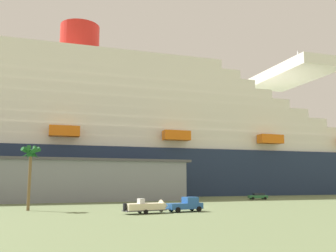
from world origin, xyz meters
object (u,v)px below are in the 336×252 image
object	(u,v)px
small_boat_on_trailer	(149,207)
parked_car_green_wagon	(258,196)
palm_tree	(31,157)
cruise_ship	(152,143)
pickup_truck	(186,205)

from	to	relation	value
small_boat_on_trailer	parked_car_green_wagon	bearing A→B (deg)	41.59
palm_tree	cruise_ship	bearing A→B (deg)	59.59
pickup_truck	palm_tree	world-z (taller)	palm_tree
cruise_ship	palm_tree	xyz separation A→B (m)	(-34.65, -59.03, -8.71)
cruise_ship	parked_car_green_wagon	distance (m)	44.82
pickup_truck	parked_car_green_wagon	world-z (taller)	pickup_truck
cruise_ship	parked_car_green_wagon	size ratio (longest dim) A/B	44.28
parked_car_green_wagon	cruise_ship	bearing A→B (deg)	116.10
cruise_ship	small_boat_on_trailer	distance (m)	73.28
parked_car_green_wagon	palm_tree	bearing A→B (deg)	-157.87
small_boat_on_trailer	palm_tree	distance (m)	21.36
small_boat_on_trailer	palm_tree	xyz separation A→B (m)	(-17.16, 10.26, 7.51)
palm_tree	parked_car_green_wagon	size ratio (longest dim) A/B	2.08
parked_car_green_wagon	small_boat_on_trailer	bearing A→B (deg)	-138.41
small_boat_on_trailer	parked_car_green_wagon	size ratio (longest dim) A/B	1.59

